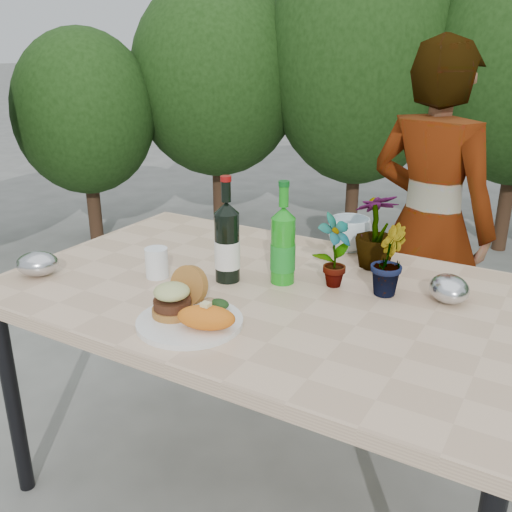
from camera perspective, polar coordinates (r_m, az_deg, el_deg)
The scene contains 18 objects.
ground at distance 2.13m, azimuth 1.17°, elevation -22.04°, with size 80.00×80.00×0.00m, color #63635F.
patio_table at distance 1.74m, azimuth 1.33°, elevation -4.99°, with size 1.60×1.00×0.75m.
shrub_hedge at distance 3.01m, azimuth 21.25°, elevation 14.55°, with size 7.03×5.12×2.29m.
dinner_plate at distance 1.51m, azimuth -6.64°, elevation -6.56°, with size 0.28×0.28×0.01m, color white.
burger_stack at distance 1.53m, azimuth -7.95°, elevation -4.02°, with size 0.11×0.16×0.11m.
sweet_potato at distance 1.44m, azimuth -4.99°, elevation -6.15°, with size 0.15×0.08×0.06m, color orange.
grilled_veg at distance 1.56m, azimuth -4.12°, elevation -4.74°, with size 0.08×0.05×0.03m.
wine_bottle at distance 1.74m, azimuth -2.91°, elevation 1.28°, with size 0.08×0.08×0.33m.
sparkling_water at distance 1.72m, azimuth 2.71°, elevation 0.97°, with size 0.08×0.08×0.32m.
plastic_cup at distance 1.81m, azimuth -9.89°, elevation -0.66°, with size 0.07×0.07×0.10m, color white.
seedling_left at distance 1.71m, azimuth 7.85°, elevation 0.48°, with size 0.12×0.08×0.23m, color #2B571D.
seedling_mid at distance 1.69m, azimuth 12.99°, elevation -0.40°, with size 0.11×0.09×0.21m, color #25521C.
seedling_right at distance 1.88m, azimuth 11.98°, elevation 2.53°, with size 0.14×0.14×0.25m, color #235D20.
blue_bowl at distance 2.04m, azimuth 9.34°, elevation 2.16°, with size 0.15×0.15×0.12m, color silver.
foil_packet_left at distance 1.93m, azimuth -21.00°, elevation -0.73°, with size 0.13×0.11×0.08m, color #B8BAC0.
foil_packet_right at distance 1.71m, azimuth 18.75°, elevation -3.11°, with size 0.13×0.11×0.08m, color silver.
person at distance 2.44m, azimuth 16.92°, elevation 2.86°, with size 0.54×0.35×1.48m, color #A77653.
terracotta_pot at distance 4.00m, azimuth -4.38°, elevation 0.39°, with size 0.17×0.17×0.14m.
Camera 1 is at (0.76, -1.38, 1.44)m, focal length 40.00 mm.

